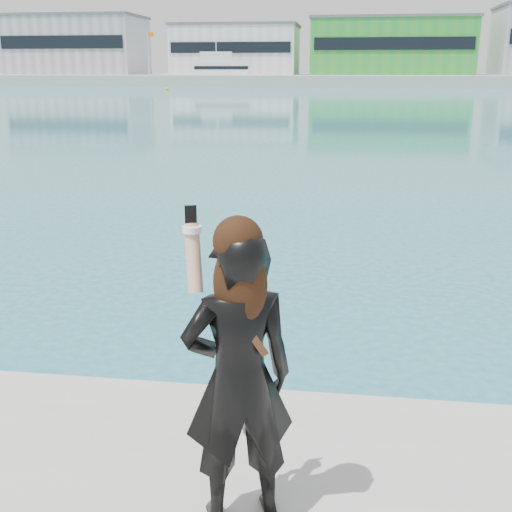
{
  "coord_description": "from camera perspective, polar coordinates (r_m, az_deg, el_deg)",
  "views": [
    {
      "loc": [
        0.38,
        -3.72,
        3.34
      ],
      "look_at": [
        -0.16,
        0.17,
        2.18
      ],
      "focal_mm": 45.0,
      "sensor_mm": 36.0,
      "label": 1
    }
  ],
  "objects": [
    {
      "name": "warehouse_grey_left",
      "position": [
        142.94,
        -15.55,
        17.62
      ],
      "size": [
        26.52,
        16.36,
        11.5
      ],
      "color": "gray",
      "rests_on": "far_quay"
    },
    {
      "name": "far_quay",
      "position": [
        133.74,
        8.12,
        15.25
      ],
      "size": [
        320.0,
        40.0,
        2.0
      ],
      "primitive_type": "cube",
      "color": "#9E9E99",
      "rests_on": "ground"
    },
    {
      "name": "flagpole_right",
      "position": [
        126.63,
        18.71,
        17.04
      ],
      "size": [
        1.28,
        0.16,
        8.0
      ],
      "color": "silver",
      "rests_on": "far_quay"
    },
    {
      "name": "buoy_far",
      "position": [
        102.48,
        -7.92,
        14.39
      ],
      "size": [
        0.5,
        0.5,
        0.5
      ],
      "primitive_type": "sphere",
      "color": "#DCBC0B",
      "rests_on": "ground"
    },
    {
      "name": "woman",
      "position": [
        3.61,
        -1.58,
        -10.16
      ],
      "size": [
        0.74,
        0.61,
        1.83
      ],
      "rotation": [
        0.0,
        0.0,
        3.49
      ],
      "color": "black",
      "rests_on": "near_quay"
    },
    {
      "name": "motor_yacht",
      "position": [
        120.93,
        -2.84,
        15.87
      ],
      "size": [
        17.52,
        7.03,
        7.95
      ],
      "rotation": [
        0.0,
        0.0,
        0.14
      ],
      "color": "white",
      "rests_on": "ground"
    },
    {
      "name": "warehouse_white",
      "position": [
        133.63,
        -1.74,
        17.87
      ],
      "size": [
        24.48,
        15.35,
        9.5
      ],
      "color": "silver",
      "rests_on": "far_quay"
    },
    {
      "name": "warehouse_green",
      "position": [
        131.98,
        11.87,
        17.78
      ],
      "size": [
        30.6,
        16.36,
        10.5
      ],
      "color": "green",
      "rests_on": "far_quay"
    },
    {
      "name": "flagpole_left",
      "position": [
        130.5,
        -9.52,
        17.6
      ],
      "size": [
        1.28,
        0.16,
        8.0
      ],
      "color": "silver",
      "rests_on": "far_quay"
    }
  ]
}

